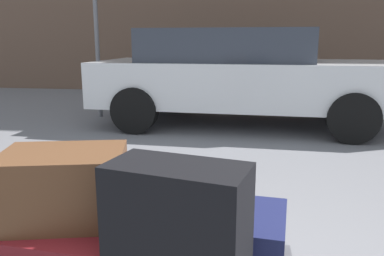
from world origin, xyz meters
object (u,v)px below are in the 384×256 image
(parked_car, at_px, (239,75))
(bollard_kerb_near, at_px, (368,94))
(suitcase_navy_center, at_px, (205,241))
(duffel_bag_brown_topmost_pile, at_px, (65,185))
(no_parking_sign, at_px, (96,25))
(suitcase_black_front_right, at_px, (178,254))
(suitcase_maroon_rear_left, at_px, (70,252))

(parked_car, distance_m, bollard_kerb_near, 2.83)
(suitcase_navy_center, distance_m, duffel_bag_brown_topmost_pile, 0.58)
(duffel_bag_brown_topmost_pile, distance_m, no_parking_sign, 5.34)
(bollard_kerb_near, relative_size, no_parking_sign, 0.26)
(suitcase_navy_center, xyz_separation_m, suitcase_black_front_right, (-0.04, -0.35, 0.15))
(suitcase_black_front_right, bearing_deg, suitcase_navy_center, 96.12)
(no_parking_sign, bearing_deg, parked_car, -7.71)
(suitcase_navy_center, relative_size, duffel_bag_brown_topmost_pile, 1.43)
(suitcase_black_front_right, xyz_separation_m, parked_car, (0.06, 4.84, 0.14))
(suitcase_navy_center, distance_m, suitcase_black_front_right, 0.38)
(suitcase_navy_center, distance_m, no_parking_sign, 5.43)
(suitcase_maroon_rear_left, distance_m, suitcase_navy_center, 0.52)
(bollard_kerb_near, height_order, no_parking_sign, no_parking_sign)
(duffel_bag_brown_topmost_pile, xyz_separation_m, no_parking_sign, (-1.81, 4.96, 0.77))
(suitcase_navy_center, height_order, parked_car, parked_car)
(suitcase_maroon_rear_left, xyz_separation_m, parked_car, (0.51, 4.64, 0.28))
(suitcase_maroon_rear_left, height_order, no_parking_sign, no_parking_sign)
(suitcase_navy_center, height_order, duffel_bag_brown_topmost_pile, duffel_bag_brown_topmost_pile)
(no_parking_sign, bearing_deg, suitcase_maroon_rear_left, -69.92)
(suitcase_maroon_rear_left, height_order, suitcase_black_front_right, suitcase_black_front_right)
(suitcase_black_front_right, bearing_deg, no_parking_sign, 127.05)
(suitcase_navy_center, relative_size, bollard_kerb_near, 0.97)
(suitcase_black_front_right, distance_m, bollard_kerb_near, 6.84)
(suitcase_navy_center, height_order, bollard_kerb_near, bollard_kerb_near)
(bollard_kerb_near, bearing_deg, duffel_bag_brown_topmost_pile, -114.48)
(suitcase_black_front_right, distance_m, duffel_bag_brown_topmost_pile, 0.50)
(suitcase_maroon_rear_left, xyz_separation_m, suitcase_navy_center, (0.49, 0.16, -0.00))
(parked_car, bearing_deg, suitcase_maroon_rear_left, -96.26)
(duffel_bag_brown_topmost_pile, height_order, no_parking_sign, no_parking_sign)
(suitcase_maroon_rear_left, height_order, duffel_bag_brown_topmost_pile, duffel_bag_brown_topmost_pile)
(suitcase_black_front_right, distance_m, no_parking_sign, 5.70)
(suitcase_black_front_right, height_order, parked_car, parked_car)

